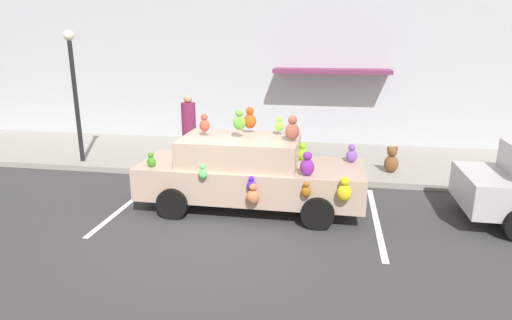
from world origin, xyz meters
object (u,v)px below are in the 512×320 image
(plush_covered_car, at_px, (249,172))
(pedestrian_near_shopfront, at_px, (189,131))
(street_lamp_post, at_px, (74,82))
(teddy_bear_on_sidewalk, at_px, (391,160))

(plush_covered_car, height_order, pedestrian_near_shopfront, plush_covered_car)
(pedestrian_near_shopfront, bearing_deg, street_lamp_post, -170.79)
(teddy_bear_on_sidewalk, bearing_deg, plush_covered_car, -140.58)
(plush_covered_car, xyz_separation_m, pedestrian_near_shopfront, (-2.24, 2.77, 0.22))
(teddy_bear_on_sidewalk, bearing_deg, street_lamp_post, -177.32)
(teddy_bear_on_sidewalk, height_order, street_lamp_post, street_lamp_post)
(teddy_bear_on_sidewalk, height_order, pedestrian_near_shopfront, pedestrian_near_shopfront)
(street_lamp_post, xyz_separation_m, pedestrian_near_shopfront, (3.05, 0.49, -1.35))
(plush_covered_car, bearing_deg, teddy_bear_on_sidewalk, 39.42)
(street_lamp_post, distance_m, pedestrian_near_shopfront, 3.37)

